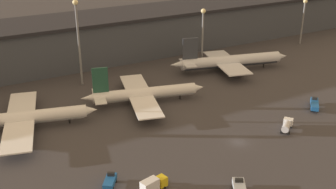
% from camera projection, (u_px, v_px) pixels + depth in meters
% --- Properties ---
extents(ground, '(600.00, 600.00, 0.00)m').
position_uv_depth(ground, '(239.00, 142.00, 106.60)').
color(ground, '#383538').
extents(terminal_building, '(253.52, 25.88, 17.10)m').
position_uv_depth(terminal_building, '(117.00, 35.00, 167.17)').
color(terminal_building, '#3D424C').
rests_on(terminal_building, ground).
extents(airplane_0, '(38.15, 37.04, 13.44)m').
position_uv_depth(airplane_0, '(24.00, 118.00, 112.40)').
color(airplane_0, white).
rests_on(airplane_0, ground).
extents(airplane_1, '(37.68, 34.12, 12.47)m').
position_uv_depth(airplane_1, '(143.00, 94.00, 127.52)').
color(airplane_1, white).
rests_on(airplane_1, ground).
extents(airplane_2, '(44.98, 28.38, 13.35)m').
position_uv_depth(airplane_2, '(230.00, 61.00, 153.35)').
color(airplane_2, silver).
rests_on(airplane_2, ground).
extents(service_vehicle_0, '(6.15, 5.41, 2.64)m').
position_uv_depth(service_vehicle_0, '(287.00, 125.00, 111.77)').
color(service_vehicle_0, white).
rests_on(service_vehicle_0, ground).
extents(service_vehicle_1, '(6.35, 3.44, 3.49)m').
position_uv_depth(service_vehicle_1, '(153.00, 185.00, 86.76)').
color(service_vehicle_1, gold).
rests_on(service_vehicle_1, ground).
extents(service_vehicle_2, '(6.84, 6.87, 2.79)m').
position_uv_depth(service_vehicle_2, '(315.00, 104.00, 124.56)').
color(service_vehicle_2, '#195199').
rests_on(service_vehicle_2, ground).
extents(service_vehicle_3, '(4.52, 5.29, 2.69)m').
position_uv_depth(service_vehicle_3, '(110.00, 181.00, 89.07)').
color(service_vehicle_3, '#195199').
rests_on(service_vehicle_3, ground).
extents(service_vehicle_4, '(5.55, 7.01, 2.76)m').
position_uv_depth(service_vehicle_4, '(240.00, 189.00, 86.50)').
color(service_vehicle_4, '#9EA3A8').
rests_on(service_vehicle_4, ground).
extents(lamp_post_1, '(1.80, 1.80, 28.63)m').
position_uv_depth(lamp_post_1, '(78.00, 33.00, 134.85)').
color(lamp_post_1, slate).
rests_on(lamp_post_1, ground).
extents(lamp_post_2, '(1.80, 1.80, 20.87)m').
position_uv_depth(lamp_post_2, '(203.00, 28.00, 157.66)').
color(lamp_post_2, slate).
rests_on(lamp_post_2, ground).
extents(lamp_post_3, '(1.80, 1.80, 19.55)m').
position_uv_depth(lamp_post_3, '(304.00, 15.00, 180.74)').
color(lamp_post_3, slate).
rests_on(lamp_post_3, ground).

